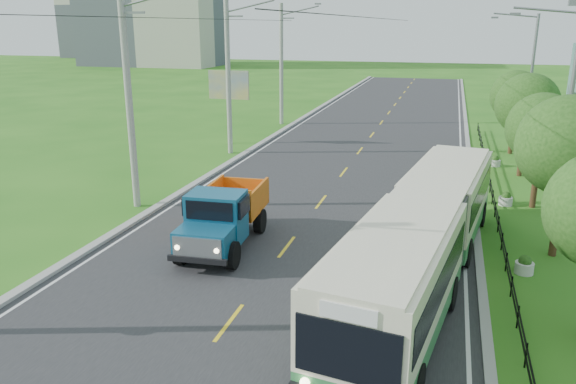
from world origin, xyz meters
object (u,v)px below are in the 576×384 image
at_px(tree_fifth, 528,108).
at_px(dump_truck, 224,213).
at_px(planter_near, 524,266).
at_px(pole_mid, 229,76).
at_px(pole_far, 282,64).
at_px(tree_back, 517,99).
at_px(tree_third, 568,151).
at_px(planter_mid, 506,199).
at_px(planter_far, 495,162).
at_px(streetlight_mid, 566,104).
at_px(streetlight_far, 529,77).
at_px(tree_fourth, 543,132).
at_px(bus, 425,232).
at_px(billboard_left, 229,90).
at_px(pole_near, 130,99).

xyz_separation_m(tree_fifth, dump_truck, (-12.23, -14.67, -2.49)).
xyz_separation_m(tree_fifth, planter_near, (-1.26, -14.14, -3.57)).
xyz_separation_m(pole_mid, pole_far, (0.00, 12.00, 0.00)).
xyz_separation_m(tree_back, planter_near, (-1.26, -20.14, -3.37)).
relative_size(tree_third, planter_mid, 8.96).
height_order(tree_fifth, tree_back, tree_fifth).
height_order(planter_mid, planter_far, same).
relative_size(streetlight_mid, streetlight_far, 1.00).
distance_m(pole_mid, streetlight_far, 20.16).
relative_size(tree_back, planter_near, 8.21).
relative_size(tree_fourth, bus, 0.34).
height_order(tree_third, billboard_left, tree_third).
height_order(tree_fourth, dump_truck, tree_fourth).
bearing_deg(streetlight_mid, tree_back, 93.70).
bearing_deg(tree_fourth, streetlight_mid, -10.15).
bearing_deg(bus, billboard_left, 135.16).
relative_size(planter_near, bus, 0.04).
bearing_deg(streetlight_far, streetlight_mid, -90.00).
bearing_deg(tree_third, planter_near, -120.41).
relative_size(tree_back, streetlight_mid, 0.61).
bearing_deg(billboard_left, pole_mid, -67.58).
height_order(pole_near, dump_truck, pole_near).
distance_m(pole_far, streetlight_far, 19.56).
relative_size(tree_fifth, planter_mid, 8.66).
bearing_deg(tree_fourth, streetlight_far, 86.75).
height_order(billboard_left, bus, billboard_left).
bearing_deg(streetlight_far, billboard_left, -168.77).
height_order(tree_fifth, streetlight_mid, streetlight_mid).
xyz_separation_m(pole_near, tree_third, (18.12, -0.86, -1.11)).
relative_size(streetlight_mid, planter_near, 13.54).
bearing_deg(tree_fourth, planter_near, -98.77).
distance_m(planter_near, dump_truck, 11.04).
distance_m(pole_mid, pole_far, 12.00).
bearing_deg(planter_mid, streetlight_far, 81.70).
height_order(streetlight_far, dump_truck, streetlight_far).
bearing_deg(billboard_left, tree_fourth, -26.99).
xyz_separation_m(pole_far, tree_fifth, (18.12, -12.86, -1.24)).
bearing_deg(planter_mid, tree_fifth, 78.44).
bearing_deg(streetlight_mid, tree_third, -97.64).
relative_size(pole_near, planter_near, 14.93).
distance_m(tree_third, planter_near, 4.46).
bearing_deg(pole_mid, tree_fourth, -20.74).
relative_size(pole_mid, billboard_left, 1.92).
relative_size(tree_fifth, billboard_left, 1.12).
bearing_deg(planter_near, billboard_left, 135.16).
bearing_deg(streetlight_far, tree_third, -92.27).
distance_m(tree_fourth, planter_far, 8.62).
bearing_deg(pole_far, streetlight_mid, -45.14).
bearing_deg(pole_far, bus, -64.90).
bearing_deg(pole_near, pole_far, 90.00).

